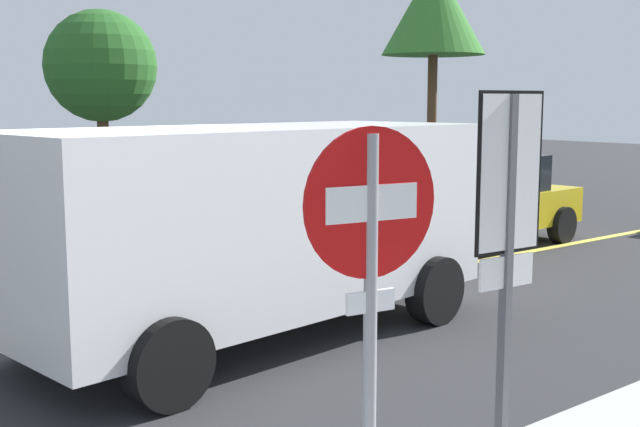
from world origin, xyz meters
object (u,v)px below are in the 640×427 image
stop_sign (371,274)px  car_yellow_behind_van (470,201)px  tree_centre_verge (434,9)px  white_van (252,218)px  tree_left_verge (101,67)px  speed_limit_sign (508,215)px

stop_sign → car_yellow_behind_van: size_ratio=0.52×
stop_sign → tree_centre_verge: 19.25m
tree_centre_verge → white_van: bearing=-143.3°
stop_sign → tree_centre_verge: bearing=42.7°
stop_sign → white_van: 4.30m
tree_left_verge → tree_centre_verge: size_ratio=0.67×
stop_sign → speed_limit_sign: size_ratio=0.93×
tree_left_verge → tree_centre_verge: bearing=4.9°
tree_centre_verge → car_yellow_behind_van: bearing=-132.2°
white_van → tree_centre_verge: (12.05, 8.99, 3.70)m
speed_limit_sign → tree_centre_verge: size_ratio=0.40×
stop_sign → speed_limit_sign: bearing=7.5°
stop_sign → white_van: (1.86, 3.87, -0.33)m
speed_limit_sign → white_van: size_ratio=0.47×
white_van → tree_left_verge: tree_left_verge is taller
stop_sign → speed_limit_sign: (1.28, 0.17, 0.17)m
stop_sign → car_yellow_behind_van: stop_sign is taller
white_van → car_yellow_behind_van: bearing=20.4°
speed_limit_sign → tree_centre_verge: (12.63, 12.69, 3.21)m
speed_limit_sign → car_yellow_behind_van: bearing=42.3°
car_yellow_behind_van → tree_centre_verge: size_ratio=0.71×
speed_limit_sign → white_van: (0.58, 3.70, -0.50)m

